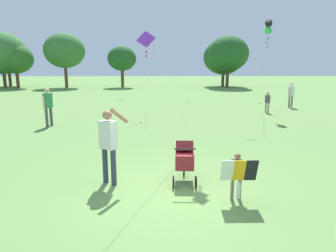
# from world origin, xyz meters

# --- Properties ---
(ground_plane) EXTENTS (120.00, 120.00, 0.00)m
(ground_plane) POSITION_xyz_m (0.00, 0.00, 0.00)
(ground_plane) COLOR #668E47
(treeline_distant) EXTENTS (30.89, 7.15, 6.22)m
(treeline_distant) POSITION_xyz_m (-8.03, 29.77, 3.73)
(treeline_distant) COLOR brown
(treeline_distant) RESTS_ON ground
(child_with_butterfly_kite) EXTENTS (0.74, 0.33, 1.03)m
(child_with_butterfly_kite) POSITION_xyz_m (1.32, -0.44, 0.63)
(child_with_butterfly_kite) COLOR #7F705B
(child_with_butterfly_kite) RESTS_ON ground
(person_adult_flyer) EXTENTS (0.72, 0.49, 1.87)m
(person_adult_flyer) POSITION_xyz_m (-1.50, 0.54, 1.08)
(person_adult_flyer) COLOR #33384C
(person_adult_flyer) RESTS_ON ground
(stroller) EXTENTS (0.57, 1.09, 1.03)m
(stroller) POSITION_xyz_m (0.30, 0.66, 0.61)
(stroller) COLOR black
(stroller) RESTS_ON ground
(kite_orange_delta) EXTENTS (1.88, 2.99, 5.12)m
(kite_orange_delta) POSITION_xyz_m (5.46, 10.51, 4.72)
(kite_orange_delta) COLOR black
(kite_orange_delta) RESTS_ON ground
(kite_green_novelty) EXTENTS (1.10, 1.97, 4.55)m
(kite_green_novelty) POSITION_xyz_m (-1.09, 10.41, 4.00)
(kite_green_novelty) COLOR purple
(kite_green_novelty) RESTS_ON ground
(person_red_shirt) EXTENTS (0.37, 0.52, 1.76)m
(person_red_shirt) POSITION_xyz_m (-5.41, 7.32, 1.04)
(person_red_shirt) COLOR #4C4C51
(person_red_shirt) RESTS_ON ground
(person_sitting_far) EXTENTS (0.46, 0.35, 1.60)m
(person_sitting_far) POSITION_xyz_m (8.05, 12.96, 0.95)
(person_sitting_far) COLOR #7F705B
(person_sitting_far) RESTS_ON ground
(person_couple_left) EXTENTS (0.26, 0.35, 1.19)m
(person_couple_left) POSITION_xyz_m (5.83, 10.90, 0.70)
(person_couple_left) COLOR #7F705B
(person_couple_left) RESTS_ON ground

